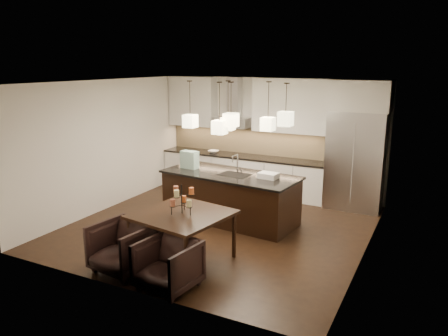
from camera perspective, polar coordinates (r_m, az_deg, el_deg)
The scene contains 37 objects.
floor at distance 8.66m, azimuth -0.60°, elevation -7.76°, with size 5.50×5.50×0.02m, color black.
ceiling at distance 8.07m, azimuth -0.65°, elevation 11.23°, with size 5.50×5.50×0.02m, color white.
wall_back at distance 10.73m, azimuth 6.21°, elevation 4.18°, with size 5.50×0.02×2.80m, color silver.
wall_front at distance 6.02m, azimuth -12.88°, elevation -3.62°, with size 5.50×0.02×2.80m, color silver.
wall_left at distance 9.81m, azimuth -15.10°, elevation 2.89°, with size 0.02×5.50×2.80m, color silver.
wall_right at distance 7.42m, azimuth 18.63°, elevation -0.72°, with size 0.02×5.50×2.80m, color silver.
refrigerator at distance 9.89m, azimuth 16.81°, elevation 0.94°, with size 1.20×0.72×2.15m, color #B7B7BA.
fridge_panel at distance 9.69m, azimuth 17.38°, elevation 9.04°, with size 1.26×0.72×0.65m, color silver.
lower_cabinets at distance 10.86m, azimuth 2.38°, elevation -0.81°, with size 4.21×0.62×0.88m, color silver.
countertop at distance 10.76m, azimuth 2.40°, elevation 1.56°, with size 4.21×0.66×0.04m, color black.
backsplash at distance 10.96m, azimuth 3.07°, elevation 3.56°, with size 4.21×0.02×0.63m, color tan.
upper_cab_left at distance 11.37m, azimuth -4.10°, elevation 8.69°, with size 1.25×0.35×1.25m, color silver.
upper_cab_right at distance 10.27m, azimuth 8.85°, elevation 8.04°, with size 1.86×0.35×1.25m, color silver.
hood_canopy at distance 10.79m, azimuth 1.10°, elevation 6.02°, with size 0.90×0.52×0.24m, color #B7B7BA.
hood_chimney at distance 10.82m, azimuth 1.37°, elevation 9.24°, with size 0.30×0.28×0.96m, color #B7B7BA.
fruit_bowl at distance 11.04m, azimuth -1.38°, elevation 2.16°, with size 0.26×0.26×0.06m, color silver.
island_body at distance 8.87m, azimuth 0.81°, elevation -3.95°, with size 2.67×1.07×0.94m, color black.
island_top at distance 8.73m, azimuth 0.82°, elevation -0.87°, with size 2.76×1.15×0.04m, color black.
faucet at distance 8.71m, azimuth 1.79°, elevation 0.61°, with size 0.11×0.26×0.41m, color silver, non-canonical shape.
tote_bag at distance 9.17m, azimuth -4.52°, elevation 1.10°, with size 0.36×0.19×0.36m, color #256C52.
food_container at distance 8.41m, azimuth 5.81°, elevation -0.99°, with size 0.36×0.26×0.11m, color silver.
dining_table at distance 7.16m, azimuth -5.42°, elevation -8.94°, with size 1.35×1.35×0.81m, color black, non-canonical shape.
candelabra at distance 6.94m, azimuth -5.54°, elevation -4.03°, with size 0.39×0.39×0.48m, color black, non-canonical shape.
candle_a at distance 6.86m, azimuth -4.58°, elevation -4.63°, with size 0.08×0.08×0.11m, color #D7C987.
candle_b at distance 7.10m, azimuth -5.29°, elevation -4.02°, with size 0.08×0.08×0.11m, color #C55725.
candle_c at distance 6.91m, azimuth -6.72°, elevation -4.53°, with size 0.08×0.08×0.11m, color brown.
candle_d at distance 6.90m, azimuth -4.28°, elevation -3.01°, with size 0.08×0.08×0.11m, color #C55725.
candle_e at distance 7.01m, azimuth -6.30°, elevation -2.78°, with size 0.08×0.08×0.11m, color brown.
candle_f at distance 6.79m, azimuth -6.21°, elevation -3.33°, with size 0.08×0.08×0.11m, color #D7C987.
armchair_left at distance 6.99m, azimuth -13.07°, elevation -10.03°, with size 0.82×0.85×0.77m, color black.
armchair_right at distance 6.37m, azimuth -7.35°, elevation -12.47°, with size 0.76×0.79×0.72m, color black.
pendant_a at distance 8.86m, azimuth -4.43°, elevation 6.13°, with size 0.24×0.24×0.26m, color beige.
pendant_b at distance 8.94m, azimuth 0.53°, elevation 5.80°, with size 0.24×0.24×0.26m, color beige.
pendant_c at distance 8.37m, azimuth 0.91°, elevation 6.29°, with size 0.24×0.24×0.26m, color beige.
pendant_d at distance 8.54m, azimuth 5.75°, elevation 5.73°, with size 0.24×0.24×0.26m, color beige.
pendant_e at distance 7.98m, azimuth 8.04°, elevation 6.38°, with size 0.24×0.24×0.26m, color beige.
pendant_f at distance 8.33m, azimuth -0.59°, elevation 5.34°, with size 0.24×0.24×0.26m, color beige.
Camera 1 is at (3.73, -7.15, 3.15)m, focal length 35.00 mm.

